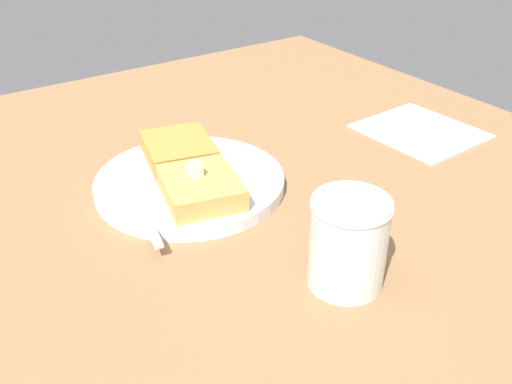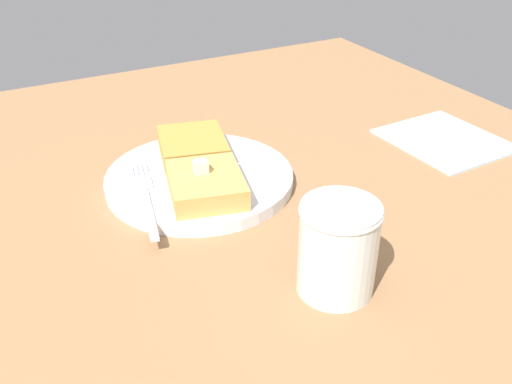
{
  "view_description": "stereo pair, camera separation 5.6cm",
  "coord_description": "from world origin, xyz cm",
  "px_view_note": "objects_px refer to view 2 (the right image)",
  "views": [
    {
      "loc": [
        -47.13,
        29.37,
        35.75
      ],
      "look_at": [
        -7.3,
        1.91,
        6.9
      ],
      "focal_mm": 40.0,
      "sensor_mm": 36.0,
      "label": 1
    },
    {
      "loc": [
        -50.05,
        24.56,
        35.75
      ],
      "look_at": [
        -7.3,
        1.91,
        6.9
      ],
      "focal_mm": 40.0,
      "sensor_mm": 36.0,
      "label": 2
    }
  ],
  "objects_px": {
    "fork": "(144,194)",
    "syrup_jar": "(333,254)",
    "plate": "(200,178)",
    "napkin": "(445,140)"
  },
  "relations": [
    {
      "from": "plate",
      "to": "syrup_jar",
      "type": "xyz_separation_m",
      "value": [
        -0.23,
        -0.03,
        0.03
      ]
    },
    {
      "from": "plate",
      "to": "syrup_jar",
      "type": "relative_size",
      "value": 2.54
    },
    {
      "from": "napkin",
      "to": "syrup_jar",
      "type": "bearing_deg",
      "value": 120.17
    },
    {
      "from": "plate",
      "to": "fork",
      "type": "xyz_separation_m",
      "value": [
        -0.02,
        0.07,
        0.01
      ]
    },
    {
      "from": "fork",
      "to": "syrup_jar",
      "type": "bearing_deg",
      "value": -154.34
    },
    {
      "from": "fork",
      "to": "syrup_jar",
      "type": "height_order",
      "value": "syrup_jar"
    },
    {
      "from": "plate",
      "to": "syrup_jar",
      "type": "height_order",
      "value": "syrup_jar"
    },
    {
      "from": "fork",
      "to": "syrup_jar",
      "type": "distance_m",
      "value": 0.23
    },
    {
      "from": "plate",
      "to": "fork",
      "type": "height_order",
      "value": "fork"
    },
    {
      "from": "fork",
      "to": "napkin",
      "type": "relative_size",
      "value": 1.08
    }
  ]
}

